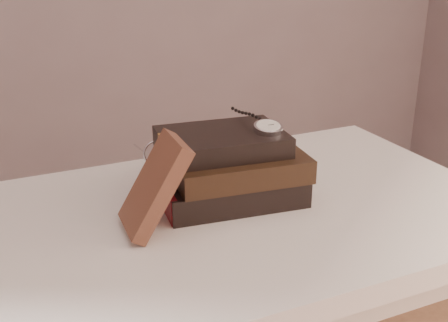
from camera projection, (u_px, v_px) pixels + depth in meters
name	position (u px, v px, depth m)	size (l,w,h in m)	color
table	(227.00, 254.00, 1.06)	(1.00, 0.60, 0.75)	white
book_stack	(230.00, 168.00, 1.05)	(0.27, 0.21, 0.13)	black
journal	(155.00, 186.00, 0.93)	(0.02, 0.10, 0.17)	#48261B
pocket_watch	(267.00, 126.00, 1.03)	(0.06, 0.16, 0.02)	silver
eyeglasses	(170.00, 151.00, 1.09)	(0.12, 0.13, 0.05)	silver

